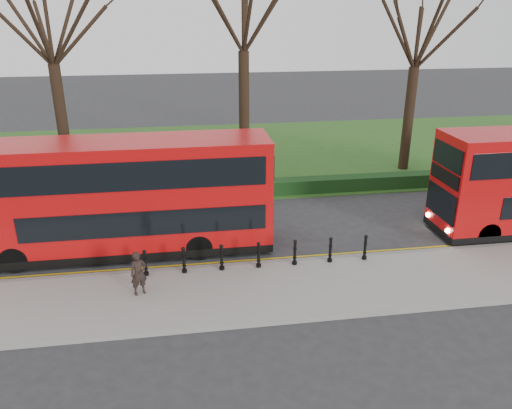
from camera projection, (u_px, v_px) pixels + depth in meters
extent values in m
plane|color=#28282B|center=(228.00, 256.00, 20.41)|extent=(120.00, 120.00, 0.00)
cube|color=gray|center=(236.00, 293.00, 17.63)|extent=(60.00, 4.00, 0.15)
cube|color=slate|center=(231.00, 266.00, 19.46)|extent=(60.00, 0.25, 0.16)
cube|color=#284F1A|center=(206.00, 155.00, 34.17)|extent=(60.00, 18.00, 0.06)
cube|color=black|center=(215.00, 190.00, 26.50)|extent=(60.00, 0.90, 0.80)
cube|color=yellow|center=(230.00, 264.00, 19.76)|extent=(60.00, 0.10, 0.01)
cube|color=yellow|center=(229.00, 262.00, 19.95)|extent=(60.00, 0.10, 0.01)
cylinder|color=black|center=(63.00, 127.00, 27.23)|extent=(0.60, 0.60, 6.72)
cylinder|color=black|center=(244.00, 117.00, 28.53)|extent=(0.60, 0.60, 7.24)
cylinder|color=black|center=(408.00, 120.00, 30.12)|extent=(0.60, 0.60, 6.22)
cylinder|color=black|center=(145.00, 263.00, 18.48)|extent=(0.15, 0.15, 1.00)
cylinder|color=black|center=(184.00, 260.00, 18.68)|extent=(0.15, 0.15, 1.00)
cylinder|color=black|center=(222.00, 258.00, 18.88)|extent=(0.15, 0.15, 1.00)
cylinder|color=black|center=(259.00, 255.00, 19.08)|extent=(0.15, 0.15, 1.00)
cylinder|color=black|center=(295.00, 253.00, 19.27)|extent=(0.15, 0.15, 1.00)
cylinder|color=black|center=(330.00, 250.00, 19.47)|extent=(0.15, 0.15, 1.00)
cylinder|color=black|center=(365.00, 248.00, 19.67)|extent=(0.15, 0.15, 1.00)
cube|color=#B40B0C|center=(123.00, 194.00, 19.93)|extent=(11.73, 2.66, 4.32)
cube|color=black|center=(129.00, 244.00, 20.75)|extent=(11.75, 2.68, 0.32)
cube|color=black|center=(145.00, 224.00, 19.10)|extent=(9.38, 0.04, 1.01)
cube|color=black|center=(117.00, 177.00, 18.27)|extent=(11.09, 0.04, 1.12)
cylinder|color=black|center=(14.00, 259.00, 19.01)|extent=(1.07, 0.32, 1.07)
cylinder|color=black|center=(30.00, 233.00, 21.17)|extent=(1.07, 0.32, 1.07)
cylinder|color=black|center=(199.00, 247.00, 20.00)|extent=(1.07, 0.32, 1.07)
cylinder|color=black|center=(197.00, 223.00, 22.15)|extent=(1.07, 0.32, 1.07)
cube|color=black|center=(445.00, 176.00, 21.12)|extent=(0.06, 2.29, 0.57)
cylinder|color=black|center=(488.00, 234.00, 21.16)|extent=(1.04, 0.31, 1.04)
cylinder|color=black|center=(459.00, 213.00, 23.25)|extent=(1.04, 0.31, 1.04)
imported|color=black|center=(139.00, 273.00, 17.18)|extent=(0.68, 0.57, 1.59)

